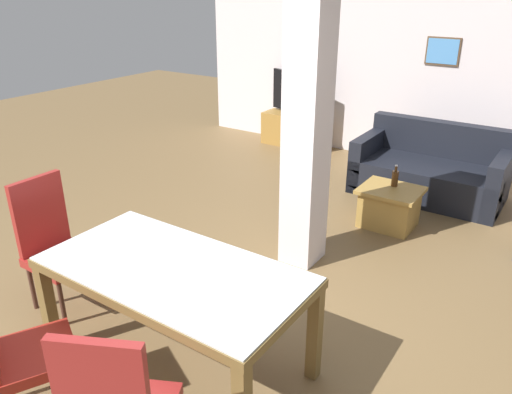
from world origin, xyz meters
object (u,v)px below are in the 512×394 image
(sofa, at_px, (430,172))
(tv_stand, at_px, (295,130))
(tv_screen, at_px, (296,94))
(coffee_table, at_px, (389,207))
(bottle, at_px, (395,178))
(dining_chair_head_left, at_px, (53,241))
(dining_chair_near_left, at_px, (13,342))
(dining_table, at_px, (174,287))

(sofa, distance_m, tv_stand, 2.53)
(tv_stand, relative_size, tv_screen, 1.03)
(coffee_table, relative_size, bottle, 2.64)
(tv_screen, bearing_deg, dining_chair_head_left, 114.90)
(sofa, bearing_deg, tv_screen, -18.98)
(coffee_table, xyz_separation_m, tv_stand, (-2.29, 1.94, 0.03))
(dining_chair_near_left, xyz_separation_m, bottle, (0.87, 3.83, -0.04))
(sofa, bearing_deg, dining_chair_head_left, 65.33)
(dining_chair_head_left, bearing_deg, sofa, 155.33)
(dining_table, distance_m, dining_chair_head_left, 1.29)
(sofa, bearing_deg, bottle, 84.36)
(coffee_table, bearing_deg, dining_chair_head_left, -121.14)
(tv_stand, bearing_deg, sofa, -18.98)
(dining_chair_near_left, bearing_deg, tv_screen, 130.68)
(sofa, height_order, coffee_table, sofa)
(dining_chair_near_left, relative_size, bottle, 4.53)
(tv_stand, distance_m, tv_screen, 0.58)
(bottle, xyz_separation_m, tv_screen, (-2.29, 1.84, 0.31))
(bottle, distance_m, tv_screen, 2.95)
(sofa, bearing_deg, tv_stand, -18.98)
(dining_table, height_order, coffee_table, dining_table)
(tv_screen, bearing_deg, tv_stand, 108.26)
(dining_table, distance_m, dining_chair_near_left, 0.98)
(dining_table, xyz_separation_m, sofa, (0.53, 3.98, -0.32))
(dining_table, height_order, dining_chair_head_left, dining_chair_head_left)
(coffee_table, xyz_separation_m, tv_screen, (-2.29, 1.94, 0.61))
(sofa, distance_m, tv_screen, 2.58)
(dining_chair_near_left, height_order, coffee_table, dining_chair_near_left)
(coffee_table, height_order, bottle, bottle)
(sofa, relative_size, tv_stand, 1.66)
(dining_chair_near_left, bearing_deg, dining_table, 90.00)
(sofa, bearing_deg, coffee_table, 85.01)
(dining_chair_head_left, xyz_separation_m, tv_stand, (-0.56, 4.80, -0.31))
(dining_chair_head_left, xyz_separation_m, coffee_table, (1.73, 2.86, -0.34))
(dining_chair_head_left, bearing_deg, dining_table, 90.00)
(dining_chair_head_left, height_order, tv_stand, dining_chair_head_left)
(tv_stand, bearing_deg, dining_chair_near_left, -75.98)
(dining_table, xyz_separation_m, dining_chair_near_left, (-0.44, -0.87, -0.05))
(dining_chair_head_left, height_order, tv_screen, tv_screen)
(sofa, relative_size, coffee_table, 2.77)
(coffee_table, height_order, tv_screen, tv_screen)
(dining_chair_near_left, height_order, sofa, dining_chair_near_left)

